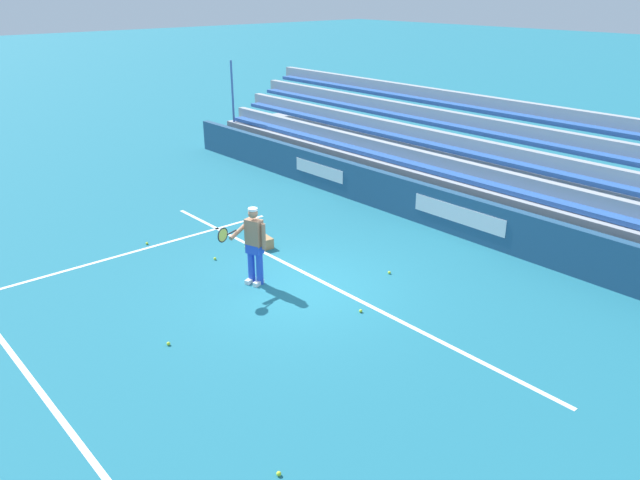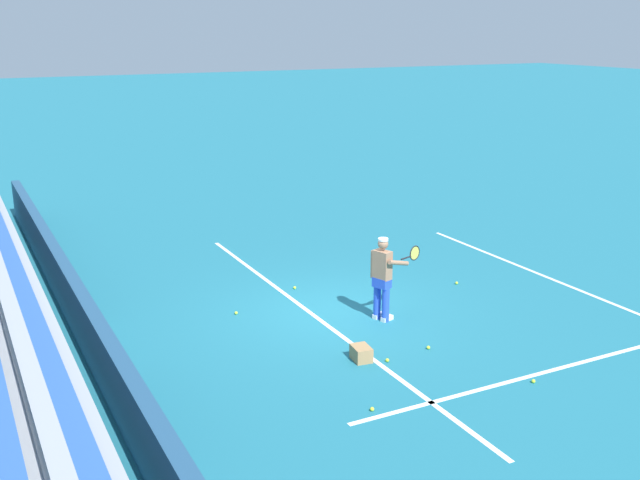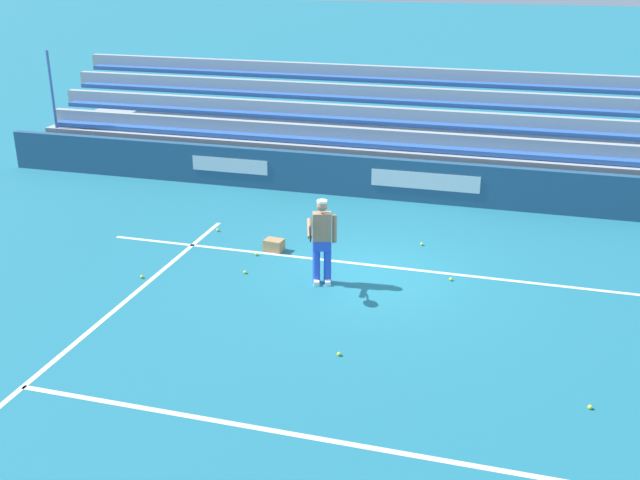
# 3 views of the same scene
# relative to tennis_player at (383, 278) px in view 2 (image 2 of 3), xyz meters

# --- Properties ---
(ground_plane) EXTENTS (160.00, 160.00, 0.00)m
(ground_plane) POSITION_rel_tennis_player_xyz_m (-0.79, -0.63, -0.89)
(ground_plane) COLOR #1E6B7F
(court_baseline_white) EXTENTS (12.00, 0.10, 0.01)m
(court_baseline_white) POSITION_rel_tennis_player_xyz_m (-0.79, -1.13, -0.89)
(court_baseline_white) COLOR white
(court_baseline_white) RESTS_ON ground
(court_sideline_white) EXTENTS (0.10, 12.00, 0.01)m
(court_sideline_white) POSITION_rel_tennis_player_xyz_m (3.32, 3.37, -0.89)
(court_sideline_white) COLOR white
(court_sideline_white) RESTS_ON ground
(court_service_line_white) EXTENTS (8.22, 0.10, 0.01)m
(court_service_line_white) POSITION_rel_tennis_player_xyz_m (-0.79, 4.87, -0.89)
(court_service_line_white) COLOR white
(court_service_line_white) RESTS_ON ground
(back_wall_sponsor_board) EXTENTS (23.70, 0.25, 1.10)m
(back_wall_sponsor_board) POSITION_rel_tennis_player_xyz_m (-0.78, -5.59, -0.34)
(back_wall_sponsor_board) COLOR navy
(back_wall_sponsor_board) RESTS_ON ground
(tennis_player) EXTENTS (0.58, 1.07, 1.71)m
(tennis_player) POSITION_rel_tennis_player_xyz_m (0.00, 0.00, 0.00)
(tennis_player) COLOR blue
(tennis_player) RESTS_ON ground
(ball_box_cardboard) EXTENTS (0.43, 0.35, 0.26)m
(ball_box_cardboard) POSITION_rel_tennis_player_xyz_m (1.46, -1.34, -0.76)
(ball_box_cardboard) COLOR #A87F51
(ball_box_cardboard) RESTS_ON ground
(tennis_ball_toward_net) EXTENTS (0.07, 0.07, 0.07)m
(tennis_ball_toward_net) POSITION_rel_tennis_player_xyz_m (1.74, -0.96, -0.86)
(tennis_ball_toward_net) COLOR #CCE533
(tennis_ball_toward_net) RESTS_ON ground
(tennis_ball_on_baseline) EXTENTS (0.07, 0.07, 0.07)m
(tennis_ball_on_baseline) POSITION_rel_tennis_player_xyz_m (-1.05, 2.65, -0.86)
(tennis_ball_on_baseline) COLOR #CCE533
(tennis_ball_on_baseline) RESTS_ON ground
(tennis_ball_stray_back) EXTENTS (0.07, 0.07, 0.07)m
(tennis_ball_stray_back) POSITION_rel_tennis_player_xyz_m (3.53, 0.78, -0.86)
(tennis_ball_stray_back) COLOR #CCE533
(tennis_ball_stray_back) RESTS_ON ground
(tennis_ball_far_left) EXTENTS (0.07, 0.07, 0.07)m
(tennis_ball_far_left) POSITION_rel_tennis_player_xyz_m (3.12, -2.10, -0.86)
(tennis_ball_far_left) COLOR #CCE533
(tennis_ball_far_left) RESTS_ON ground
(tennis_ball_far_right) EXTENTS (0.07, 0.07, 0.07)m
(tennis_ball_far_right) POSITION_rel_tennis_player_xyz_m (-1.60, -2.53, -0.86)
(tennis_ball_far_right) COLOR #CCE533
(tennis_ball_far_right) RESTS_ON ground
(tennis_ball_by_box) EXTENTS (0.07, 0.07, 0.07)m
(tennis_ball_by_box) POSITION_rel_tennis_player_xyz_m (-4.90, 3.12, -0.86)
(tennis_ball_by_box) COLOR #CCE533
(tennis_ball_by_box) RESTS_ON ground
(tennis_ball_near_player) EXTENTS (0.07, 0.07, 0.07)m
(tennis_ball_near_player) POSITION_rel_tennis_player_xyz_m (1.62, -0.00, -0.86)
(tennis_ball_near_player) COLOR #CCE533
(tennis_ball_near_player) RESTS_ON ground
(tennis_ball_midcourt) EXTENTS (0.07, 0.07, 0.07)m
(tennis_ball_midcourt) POSITION_rel_tennis_player_xyz_m (-2.45, -0.80, -0.86)
(tennis_ball_midcourt) COLOR #CCE533
(tennis_ball_midcourt) RESTS_ON ground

